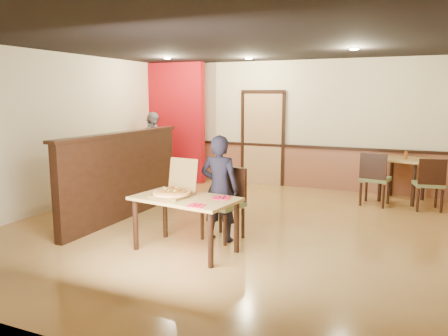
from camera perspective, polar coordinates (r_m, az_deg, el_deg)
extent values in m
plane|color=#BC8B49|center=(6.81, 1.99, -7.94)|extent=(7.00, 7.00, 0.00)
plane|color=black|center=(6.54, 2.14, 16.17)|extent=(7.00, 7.00, 0.00)
plane|color=beige|center=(9.86, 9.62, 5.62)|extent=(7.00, 0.00, 7.00)
plane|color=beige|center=(8.46, -20.63, 4.55)|extent=(0.00, 7.00, 7.00)
cube|color=brown|center=(9.93, 9.43, 0.13)|extent=(7.00, 0.04, 0.90)
cube|color=black|center=(9.85, 9.47, 2.82)|extent=(7.00, 0.06, 0.06)
cube|color=tan|center=(10.07, 5.08, 3.79)|extent=(0.90, 0.06, 2.10)
cube|color=black|center=(7.43, -13.06, -1.14)|extent=(0.14, 3.00, 1.40)
cube|color=black|center=(7.33, -13.27, 4.40)|extent=(0.20, 3.10, 0.05)
cube|color=#A50B13|center=(10.49, -6.70, 5.91)|extent=(1.60, 0.20, 2.78)
cylinder|color=#FEE5B2|center=(9.17, -7.43, 14.03)|extent=(0.14, 0.14, 0.02)
cylinder|color=#FEE5B2|center=(9.15, 3.26, 14.10)|extent=(0.14, 0.14, 0.02)
cylinder|color=#FEE5B2|center=(7.64, 16.65, 14.67)|extent=(0.14, 0.14, 0.02)
cube|color=tan|center=(5.71, -5.09, -4.03)|extent=(1.45, 0.96, 0.04)
cylinder|color=black|center=(5.95, -11.48, -7.25)|extent=(0.07, 0.07, 0.69)
cylinder|color=black|center=(6.39, -7.70, -5.97)|extent=(0.07, 0.07, 0.69)
cylinder|color=black|center=(5.23, -1.76, -9.38)|extent=(0.07, 0.07, 0.69)
cylinder|color=black|center=(5.73, 1.66, -7.70)|extent=(0.07, 0.07, 0.69)
cube|color=#5F7041|center=(6.22, -0.18, -4.80)|extent=(0.62, 0.62, 0.07)
cube|color=black|center=(6.33, 1.12, -2.00)|extent=(0.48, 0.17, 0.48)
cylinder|color=black|center=(6.27, -2.87, -7.38)|extent=(0.05, 0.05, 0.44)
cylinder|color=black|center=(6.57, -0.45, -6.57)|extent=(0.05, 0.05, 0.44)
cylinder|color=black|center=(6.01, 0.12, -8.10)|extent=(0.05, 0.05, 0.44)
cylinder|color=black|center=(6.33, 2.49, -7.22)|extent=(0.05, 0.05, 0.44)
cube|color=#5F7041|center=(8.63, 19.16, -1.35)|extent=(0.56, 0.56, 0.06)
cube|color=black|center=(8.37, 18.91, 0.21)|extent=(0.48, 0.11, 0.47)
cylinder|color=black|center=(8.84, 20.66, -3.05)|extent=(0.05, 0.05, 0.43)
cylinder|color=black|center=(8.45, 20.09, -3.57)|extent=(0.05, 0.05, 0.43)
cylinder|color=black|center=(8.92, 18.08, -2.79)|extent=(0.05, 0.05, 0.43)
cylinder|color=black|center=(8.53, 17.41, -3.30)|extent=(0.05, 0.05, 0.43)
cube|color=#5F7041|center=(8.61, 25.12, -1.91)|extent=(0.56, 0.56, 0.06)
cube|color=black|center=(8.37, 25.56, -0.47)|extent=(0.45, 0.13, 0.45)
cylinder|color=black|center=(8.90, 25.95, -3.38)|extent=(0.05, 0.05, 0.41)
cylinder|color=black|center=(8.53, 26.56, -3.95)|extent=(0.05, 0.05, 0.41)
cylinder|color=black|center=(8.81, 23.49, -3.33)|extent=(0.05, 0.05, 0.41)
cylinder|color=black|center=(8.44, 23.99, -3.90)|extent=(0.05, 0.05, 0.41)
cube|color=tan|center=(9.10, 22.38, 1.05)|extent=(0.97, 0.97, 0.04)
cylinder|color=black|center=(8.97, 19.71, -1.61)|extent=(0.07, 0.07, 0.80)
cylinder|color=black|center=(9.55, 21.01, -1.05)|extent=(0.07, 0.07, 0.80)
cylinder|color=black|center=(8.79, 23.52, -2.07)|extent=(0.07, 0.07, 0.80)
cylinder|color=black|center=(9.38, 24.60, -1.47)|extent=(0.07, 0.07, 0.80)
imported|color=black|center=(6.10, -0.58, -2.70)|extent=(0.58, 0.40, 1.50)
imported|color=gray|center=(9.94, -9.31, 2.42)|extent=(0.58, 1.04, 1.68)
cube|color=brown|center=(5.77, -6.83, -3.55)|extent=(0.49, 0.49, 0.03)
cube|color=brown|center=(5.93, -5.38, -0.85)|extent=(0.45, 0.13, 0.44)
cylinder|color=#FAAA5B|center=(5.76, -6.83, -3.23)|extent=(0.58, 0.58, 0.03)
cube|color=red|center=(5.26, -3.60, -4.91)|extent=(0.21, 0.21, 0.00)
cylinder|color=silver|center=(5.28, -3.89, -4.81)|extent=(0.02, 0.17, 0.01)
cube|color=silver|center=(5.25, -3.30, -4.90)|extent=(0.03, 0.18, 0.00)
cube|color=red|center=(5.65, -0.32, -3.90)|extent=(0.28, 0.28, 0.01)
cylinder|color=silver|center=(5.66, -0.60, -3.81)|extent=(0.07, 0.19, 0.01)
cube|color=silver|center=(5.63, -0.05, -3.89)|extent=(0.08, 0.20, 0.00)
cylinder|color=brown|center=(9.01, 22.68, 1.55)|extent=(0.06, 0.06, 0.14)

